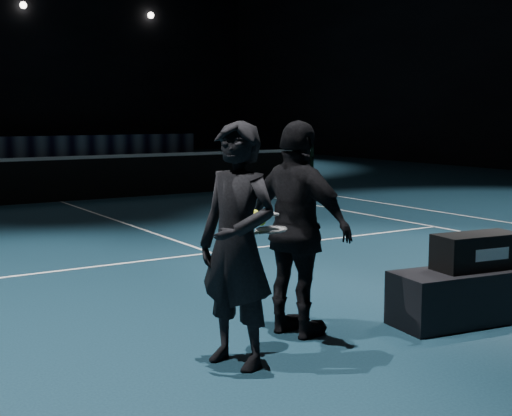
{
  "coord_description": "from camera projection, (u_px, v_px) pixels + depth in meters",
  "views": [
    {
      "loc": [
        -4.41,
        -14.49,
        1.82
      ],
      "look_at": [
        -1.59,
        -10.02,
        1.12
      ],
      "focal_mm": 50.0,
      "sensor_mm": 36.0,
      "label": 1
    }
  ],
  "objects": [
    {
      "name": "player_bench",
      "position": [
        475.0,
        295.0,
        6.29
      ],
      "size": [
        1.61,
        0.73,
        0.47
      ],
      "primitive_type": "cube",
      "rotation": [
        0.0,
        0.0,
        -0.14
      ],
      "color": "black",
      "rests_on": "floor"
    },
    {
      "name": "player_b",
      "position": [
        298.0,
        229.0,
        5.79
      ],
      "size": [
        0.7,
        1.11,
        1.77
      ],
      "primitive_type": "imported",
      "rotation": [
        0.0,
        0.0,
        1.85
      ],
      "color": "black",
      "rests_on": "floor"
    },
    {
      "name": "player_a",
      "position": [
        237.0,
        245.0,
        5.09
      ],
      "size": [
        0.62,
        0.75,
        1.77
      ],
      "primitive_type": "imported",
      "rotation": [
        0.0,
        0.0,
        -1.21
      ],
      "color": "black",
      "rests_on": "floor"
    },
    {
      "name": "racket_bag",
      "position": [
        477.0,
        251.0,
        6.24
      ],
      "size": [
        0.82,
        0.44,
        0.31
      ],
      "primitive_type": "cube",
      "rotation": [
        0.0,
        0.0,
        -0.14
      ],
      "color": "black",
      "rests_on": "player_bench"
    },
    {
      "name": "net_post_right",
      "position": [
        312.0,
        164.0,
        18.03
      ],
      "size": [
        0.1,
        0.1,
        1.1
      ],
      "primitive_type": "cylinder",
      "color": "black",
      "rests_on": "floor"
    },
    {
      "name": "tennis_balls",
      "position": [
        257.0,
        219.0,
        5.28
      ],
      "size": [
        0.12,
        0.1,
        0.12
      ],
      "primitive_type": null,
      "color": "yellow",
      "rests_on": "racket_upper"
    },
    {
      "name": "racket_upper",
      "position": [
        263.0,
        214.0,
        5.42
      ],
      "size": [
        0.7,
        0.51,
        0.1
      ],
      "primitive_type": null,
      "rotation": [
        0.0,
        0.1,
        0.49
      ],
      "color": "black",
      "rests_on": "player_b"
    },
    {
      "name": "net_tape",
      "position": [
        61.0,
        158.0,
        14.6
      ],
      "size": [
        12.8,
        0.03,
        0.07
      ],
      "primitive_type": "cube",
      "color": "white",
      "rests_on": "net_mesh"
    },
    {
      "name": "court_lines",
      "position": [
        63.0,
        202.0,
        14.72
      ],
      "size": [
        10.98,
        23.78,
        0.01
      ],
      "primitive_type": null,
      "color": "white",
      "rests_on": "floor"
    },
    {
      "name": "floor",
      "position": [
        63.0,
        202.0,
        14.72
      ],
      "size": [
        36.0,
        36.0,
        0.0
      ],
      "primitive_type": "plane",
      "color": "black",
      "rests_on": "ground"
    },
    {
      "name": "bag_signature",
      "position": [
        492.0,
        254.0,
        6.09
      ],
      "size": [
        0.36,
        0.05,
        0.1
      ],
      "primitive_type": "cube",
      "rotation": [
        0.0,
        0.0,
        -0.14
      ],
      "color": "white",
      "rests_on": "racket_bag"
    },
    {
      "name": "net_mesh",
      "position": [
        62.0,
        181.0,
        14.66
      ],
      "size": [
        12.8,
        0.02,
        0.86
      ],
      "primitive_type": "cube",
      "color": "black",
      "rests_on": "floor"
    },
    {
      "name": "racket_lower",
      "position": [
        271.0,
        230.0,
        5.46
      ],
      "size": [
        0.71,
        0.48,
        0.03
      ],
      "primitive_type": null,
      "rotation": [
        0.0,
        0.0,
        0.42
      ],
      "color": "black",
      "rests_on": "player_a"
    }
  ]
}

